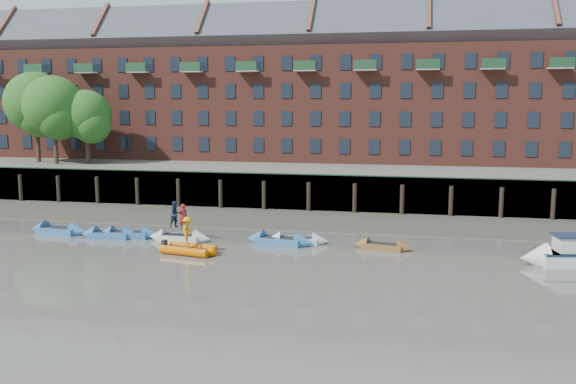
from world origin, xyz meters
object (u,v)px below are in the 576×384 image
(motor_launch, at_px, (562,255))
(rowboat_5, at_px, (296,241))
(rowboat_2, at_px, (128,234))
(person_rower_a, at_px, (183,216))
(rowboat_0, at_px, (59,230))
(rowboat_6, at_px, (383,246))
(rib_tender, at_px, (191,250))
(person_rib_crew, at_px, (188,231))
(rowboat_4, at_px, (279,241))
(rowboat_1, at_px, (111,235))
(rowboat_3, at_px, (180,238))
(person_rower_b, at_px, (176,214))

(motor_launch, bearing_deg, rowboat_5, -18.10)
(rowboat_2, height_order, person_rower_a, person_rower_a)
(rowboat_0, xyz_separation_m, rowboat_6, (23.45, -0.21, -0.03))
(rowboat_5, xyz_separation_m, rib_tender, (-6.07, -3.96, 0.05))
(person_rib_crew, bearing_deg, rowboat_4, -56.78)
(rowboat_2, height_order, person_rib_crew, person_rib_crew)
(rowboat_6, distance_m, motor_launch, 10.72)
(motor_launch, height_order, person_rower_a, person_rower_a)
(rowboat_1, height_order, rowboat_3, rowboat_3)
(rowboat_0, relative_size, rowboat_3, 1.06)
(rowboat_4, relative_size, rowboat_6, 1.21)
(rowboat_3, height_order, rowboat_4, rowboat_4)
(rowboat_4, height_order, rib_tender, rowboat_4)
(rowboat_1, xyz_separation_m, rowboat_2, (1.18, 0.29, 0.01))
(rowboat_4, distance_m, rowboat_5, 1.15)
(rowboat_2, xyz_separation_m, person_rower_b, (3.62, -0.02, 1.58))
(rowboat_4, distance_m, rib_tender, 6.14)
(rowboat_1, relative_size, person_rib_crew, 2.45)
(rowboat_6, bearing_deg, rib_tender, -153.14)
(rowboat_2, distance_m, rowboat_3, 3.99)
(rowboat_2, xyz_separation_m, rowboat_4, (10.96, 0.11, 0.01))
(rowboat_2, distance_m, person_rib_crew, 6.89)
(rowboat_1, bearing_deg, rowboat_3, -3.25)
(motor_launch, xyz_separation_m, person_rower_b, (-24.82, 1.71, 1.22))
(rib_tender, bearing_deg, person_rower_b, 135.30)
(rowboat_5, distance_m, motor_launch, 16.55)
(rowboat_4, height_order, person_rib_crew, person_rib_crew)
(rowboat_1, bearing_deg, person_rower_b, -0.15)
(rowboat_1, bearing_deg, person_rower_a, -3.91)
(rowboat_2, height_order, motor_launch, motor_launch)
(rowboat_0, distance_m, rowboat_4, 16.53)
(rowboat_2, height_order, rowboat_3, rowboat_2)
(rowboat_4, height_order, person_rower_b, person_rower_b)
(person_rower_a, bearing_deg, person_rower_b, -69.09)
(rowboat_0, height_order, person_rower_a, person_rower_a)
(person_rower_a, bearing_deg, motor_launch, 133.38)
(rowboat_2, height_order, rowboat_4, rowboat_4)
(motor_launch, bearing_deg, person_rib_crew, -5.93)
(rowboat_1, xyz_separation_m, rowboat_3, (5.16, 0.00, 0.01))
(rowboat_3, distance_m, person_rower_b, 1.64)
(rowboat_0, xyz_separation_m, person_rower_a, (9.86, -0.60, 1.51))
(rowboat_3, bearing_deg, rowboat_1, -178.84)
(person_rower_b, bearing_deg, person_rib_crew, -108.81)
(rib_tender, height_order, person_rower_a, person_rower_a)
(rowboat_6, xyz_separation_m, rib_tender, (-11.90, -3.53, 0.07))
(rowboat_3, relative_size, person_rower_b, 2.41)
(rib_tender, relative_size, motor_launch, 0.63)
(rowboat_4, bearing_deg, rib_tender, -135.92)
(rowboat_2, distance_m, rowboat_5, 12.06)
(person_rower_b, bearing_deg, rowboat_2, 128.87)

